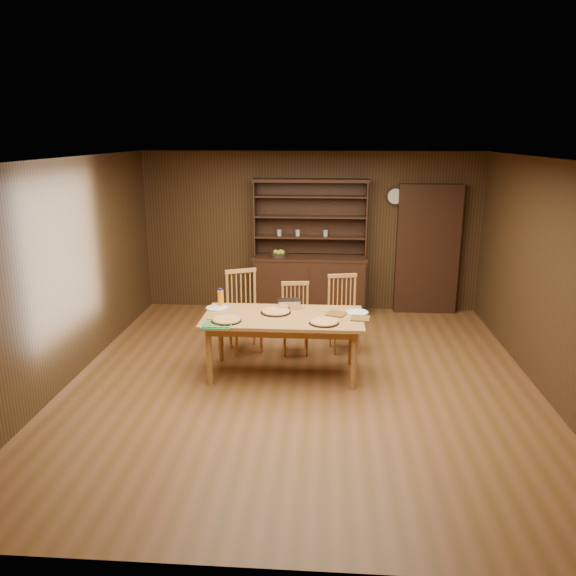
# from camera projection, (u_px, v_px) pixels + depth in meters

# --- Properties ---
(floor) EXTENTS (6.00, 6.00, 0.00)m
(floor) POSITION_uv_depth(u_px,v_px,m) (301.00, 382.00, 6.69)
(floor) COLOR brown
(floor) RESTS_ON ground
(room_shell) EXTENTS (6.00, 6.00, 6.00)m
(room_shell) POSITION_uv_depth(u_px,v_px,m) (302.00, 252.00, 6.28)
(room_shell) COLOR silver
(room_shell) RESTS_ON floor
(china_hutch) EXTENTS (1.84, 0.52, 2.17)m
(china_hutch) POSITION_uv_depth(u_px,v_px,m) (309.00, 277.00, 9.19)
(china_hutch) COLOR black
(china_hutch) RESTS_ON floor
(doorway) EXTENTS (1.00, 0.18, 2.10)m
(doorway) POSITION_uv_depth(u_px,v_px,m) (427.00, 250.00, 9.08)
(doorway) COLOR black
(doorway) RESTS_ON floor
(wall_clock) EXTENTS (0.30, 0.05, 0.30)m
(wall_clock) POSITION_uv_depth(u_px,v_px,m) (395.00, 196.00, 8.94)
(wall_clock) COLOR black
(wall_clock) RESTS_ON room_shell
(dining_table) EXTENTS (1.91, 0.96, 0.75)m
(dining_table) POSITION_uv_depth(u_px,v_px,m) (283.00, 322.00, 6.75)
(dining_table) COLOR #AB7F3B
(dining_table) RESTS_ON floor
(chair_left) EXTENTS (0.59, 0.58, 1.10)m
(chair_left) POSITION_uv_depth(u_px,v_px,m) (243.00, 308.00, 7.59)
(chair_left) COLOR #BA7440
(chair_left) RESTS_ON floor
(chair_center) EXTENTS (0.43, 0.41, 0.95)m
(chair_center) POSITION_uv_depth(u_px,v_px,m) (295.00, 316.00, 7.53)
(chair_center) COLOR #BA7440
(chair_center) RESTS_ON floor
(chair_right) EXTENTS (0.50, 0.49, 1.03)m
(chair_right) POSITION_uv_depth(u_px,v_px,m) (343.00, 310.00, 7.62)
(chair_right) COLOR #BA7440
(chair_right) RESTS_ON floor
(pizza_left) EXTENTS (0.35, 0.35, 0.04)m
(pizza_left) POSITION_uv_depth(u_px,v_px,m) (226.00, 320.00, 6.53)
(pizza_left) COLOR black
(pizza_left) RESTS_ON dining_table
(pizza_right) EXTENTS (0.35, 0.35, 0.04)m
(pizza_right) POSITION_uv_depth(u_px,v_px,m) (324.00, 322.00, 6.46)
(pizza_right) COLOR black
(pizza_right) RESTS_ON dining_table
(pizza_center) EXTENTS (0.37, 0.37, 0.04)m
(pizza_center) POSITION_uv_depth(u_px,v_px,m) (276.00, 311.00, 6.84)
(pizza_center) COLOR black
(pizza_center) RESTS_ON dining_table
(cooling_rack) EXTENTS (0.33, 0.33, 0.01)m
(cooling_rack) POSITION_uv_depth(u_px,v_px,m) (217.00, 324.00, 6.42)
(cooling_rack) COLOR #0DAA5D
(cooling_rack) RESTS_ON dining_table
(plate_left) EXTENTS (0.29, 0.29, 0.02)m
(plate_left) POSITION_uv_depth(u_px,v_px,m) (217.00, 308.00, 7.01)
(plate_left) COLOR silver
(plate_left) RESTS_ON dining_table
(plate_right) EXTENTS (0.29, 0.29, 0.02)m
(plate_right) POSITION_uv_depth(u_px,v_px,m) (357.00, 312.00, 6.83)
(plate_right) COLOR silver
(plate_right) RESTS_ON dining_table
(foil_dish) EXTENTS (0.29, 0.23, 0.11)m
(foil_dish) POSITION_uv_depth(u_px,v_px,m) (289.00, 304.00, 7.02)
(foil_dish) COLOR white
(foil_dish) RESTS_ON dining_table
(juice_bottle) EXTENTS (0.08, 0.08, 0.23)m
(juice_bottle) POSITION_uv_depth(u_px,v_px,m) (221.00, 298.00, 7.08)
(juice_bottle) COLOR orange
(juice_bottle) RESTS_ON dining_table
(pot_holder_a) EXTENTS (0.24, 0.24, 0.02)m
(pot_holder_a) POSITION_uv_depth(u_px,v_px,m) (360.00, 318.00, 6.61)
(pot_holder_a) COLOR #9F1212
(pot_holder_a) RESTS_ON dining_table
(pot_holder_b) EXTENTS (0.28, 0.28, 0.02)m
(pot_holder_b) POSITION_uv_depth(u_px,v_px,m) (336.00, 314.00, 6.78)
(pot_holder_b) COLOR #9F1212
(pot_holder_b) RESTS_ON dining_table
(fruit_bowl) EXTENTS (0.26, 0.26, 0.12)m
(fruit_bowl) POSITION_uv_depth(u_px,v_px,m) (279.00, 254.00, 9.05)
(fruit_bowl) COLOR black
(fruit_bowl) RESTS_ON china_hutch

